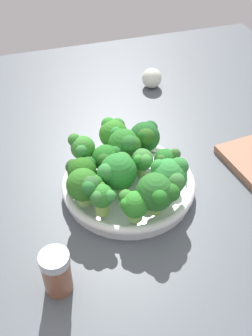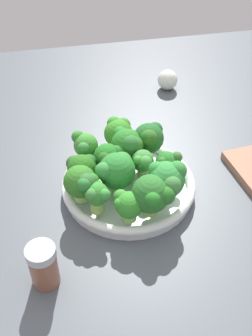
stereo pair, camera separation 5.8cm
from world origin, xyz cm
name	(u,v)px [view 1 (the left image)]	position (x,y,z in cm)	size (l,w,h in cm)	color
ground_plane	(123,184)	(0.00, 0.00, -1.25)	(130.00, 130.00, 2.50)	#4B5259
bowl	(126,185)	(-3.29, 0.50, 1.55)	(25.74, 25.74, 3.04)	white
broccoli_floret_0	(142,161)	(-3.38, -2.68, 6.99)	(4.91, 4.25, 6.09)	#95C06A
broccoli_floret_1	(165,160)	(-3.64, -7.27, 6.19)	(4.37, 5.30, 5.40)	#8FCE62
broccoli_floret_2	(106,157)	(0.03, 3.32, 6.71)	(5.61, 6.20, 6.16)	#94C462
broccoli_floret_3	(169,177)	(-9.99, -5.28, 8.09)	(7.30, 7.01, 8.15)	#9AC970
broccoli_floret_4	(82,148)	(3.43, 7.21, 7.27)	(5.49, 4.93, 6.83)	#95CB64
broccoli_floret_5	(102,197)	(-9.94, 6.99, 6.87)	(4.77, 4.32, 6.08)	#95C359
broccoli_floret_6	(114,133)	(6.61, -0.09, 7.09)	(6.22, 5.86, 6.78)	#79B158
broccoli_floret_7	(82,171)	(-2.04, 8.60, 6.56)	(5.74, 5.66, 6.20)	#87C15E
broccoli_floret_8	(145,137)	(2.38, -5.32, 7.95)	(6.73, 6.36, 7.74)	#7EBE56
broccoli_floret_9	(85,186)	(-7.01, 9.13, 7.45)	(6.62, 6.19, 7.23)	#92C767
broccoli_floret_10	(157,193)	(-12.49, -2.01, 7.45)	(7.26, 7.14, 7.75)	#91C25B
broccoli_floret_11	(133,204)	(-12.60, 2.27, 6.22)	(5.23, 4.99, 5.59)	#84C35E
broccoli_floret_12	(126,146)	(1.40, -1.02, 7.46)	(6.99, 6.35, 7.50)	#9ACC73
broccoli_floret_13	(118,171)	(-4.90, 2.56, 7.25)	(7.19, 7.53, 7.57)	#8CC668
garlic_bulb	(152,78)	(33.06, -18.55, 2.64)	(5.29, 5.29, 5.29)	silver
pepper_shaker	(57,272)	(-20.38, 16.94, 4.06)	(4.58, 4.58, 7.99)	brown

